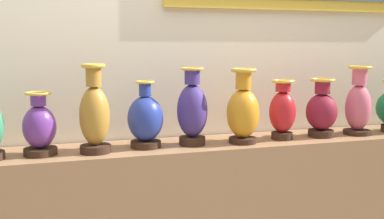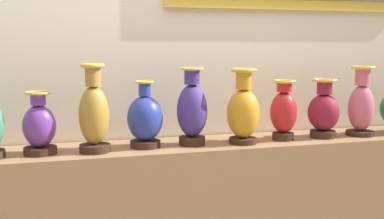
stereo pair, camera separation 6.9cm
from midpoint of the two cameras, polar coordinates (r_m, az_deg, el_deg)
back_wall at (r=2.56m, az=-0.34°, el=4.18°), size 5.20×0.14×2.71m
vase_violet at (r=2.21m, az=-17.44°, el=-2.09°), size 0.15×0.15×0.29m
vase_ochre at (r=2.19m, az=-11.10°, el=-0.62°), size 0.14×0.14×0.41m
vase_cobalt at (r=2.26m, az=-4.94°, el=-1.23°), size 0.17×0.17×0.33m
vase_indigo at (r=2.30m, az=0.86°, el=-0.13°), size 0.15×0.15×0.39m
vase_amber at (r=2.36m, az=7.15°, el=-0.23°), size 0.17×0.17×0.38m
vase_crimson at (r=2.48m, az=11.98°, el=-0.25°), size 0.14×0.14×0.32m
vase_burgundy at (r=2.61m, az=16.62°, el=-0.24°), size 0.17×0.17×0.32m
vase_rose at (r=2.73m, az=20.79°, el=0.45°), size 0.15×0.15×0.38m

